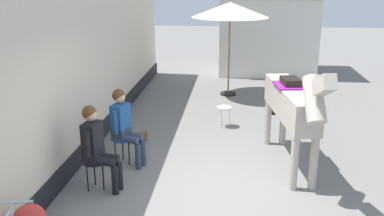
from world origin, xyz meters
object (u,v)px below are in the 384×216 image
object	(u,v)px
spare_stool_white	(224,109)
cafe_parasol	(230,10)
seated_visitor_near	(97,144)
saddled_horse_center	(293,104)
seated_visitor_far	(124,123)
satchel_bag	(140,137)

from	to	relation	value
spare_stool_white	cafe_parasol	bearing A→B (deg)	89.13
seated_visitor_near	saddled_horse_center	world-z (taller)	saddled_horse_center
seated_visitor_far	spare_stool_white	bearing A→B (deg)	52.17
saddled_horse_center	cafe_parasol	distance (m)	4.99
satchel_bag	saddled_horse_center	bearing A→B (deg)	-57.19
cafe_parasol	seated_visitor_far	bearing A→B (deg)	-109.67
spare_stool_white	saddled_horse_center	bearing A→B (deg)	-58.97
seated_visitor_near	satchel_bag	size ratio (longest dim) A/B	4.96
seated_visitor_far	cafe_parasol	xyz separation A→B (m)	(1.75, 4.89, 1.59)
seated_visitor_far	saddled_horse_center	distance (m)	2.95
seated_visitor_far	spare_stool_white	xyz separation A→B (m)	(1.71, 2.20, -0.38)
saddled_horse_center	cafe_parasol	size ratio (longest dim) A/B	1.16
seated_visitor_near	cafe_parasol	xyz separation A→B (m)	(1.93, 5.87, 1.59)
satchel_bag	seated_visitor_near	bearing A→B (deg)	-135.56
seated_visitor_near	satchel_bag	xyz separation A→B (m)	(0.20, 2.07, -0.68)
saddled_horse_center	cafe_parasol	bearing A→B (deg)	103.96
saddled_horse_center	satchel_bag	size ratio (longest dim) A/B	10.66
seated_visitor_far	cafe_parasol	bearing A→B (deg)	70.33
seated_visitor_far	saddled_horse_center	xyz separation A→B (m)	(2.92, 0.19, 0.38)
seated_visitor_far	spare_stool_white	distance (m)	2.81
seated_visitor_near	seated_visitor_far	world-z (taller)	same
seated_visitor_near	spare_stool_white	size ratio (longest dim) A/B	3.02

